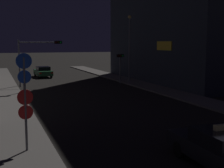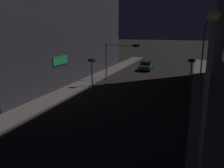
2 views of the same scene
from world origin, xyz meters
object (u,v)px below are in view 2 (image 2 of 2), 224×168
object	(u,v)px
traffic_light_overhead	(119,53)
traffic_light_right_kerb	(191,67)
traffic_light_left_kerb	(92,66)
street_lamp_far_block	(203,48)
far_car	(146,66)
street_lamp_near_block	(205,97)

from	to	relation	value
traffic_light_overhead	traffic_light_right_kerb	bearing A→B (deg)	-5.25
traffic_light_left_kerb	street_lamp_far_block	world-z (taller)	street_lamp_far_block
traffic_light_left_kerb	street_lamp_far_block	bearing A→B (deg)	16.80
traffic_light_overhead	street_lamp_far_block	bearing A→B (deg)	-5.39
far_car	traffic_light_right_kerb	xyz separation A→B (m)	(7.19, -9.63, 1.70)
traffic_light_left_kerb	street_lamp_near_block	bearing A→B (deg)	-53.80
far_car	traffic_light_overhead	world-z (taller)	traffic_light_overhead
traffic_light_left_kerb	far_car	bearing A→B (deg)	74.63
far_car	traffic_light_overhead	xyz separation A→B (m)	(-1.86, -8.80, 2.83)
traffic_light_overhead	traffic_light_left_kerb	world-z (taller)	traffic_light_overhead
traffic_light_left_kerb	street_lamp_near_block	size ratio (longest dim) A/B	0.48
street_lamp_far_block	street_lamp_near_block	bearing A→B (deg)	-91.01
traffic_light_right_kerb	far_car	bearing A→B (deg)	126.75
traffic_light_left_kerb	traffic_light_overhead	bearing A→B (deg)	68.32
far_car	traffic_light_left_kerb	bearing A→B (deg)	-105.37
traffic_light_left_kerb	street_lamp_near_block	distance (m)	19.69
traffic_light_left_kerb	traffic_light_right_kerb	xyz separation A→B (m)	(10.86, 3.72, -0.02)
traffic_light_overhead	street_lamp_near_block	distance (m)	22.60
traffic_light_overhead	far_car	bearing A→B (deg)	78.07
traffic_light_right_kerb	street_lamp_near_block	world-z (taller)	street_lamp_near_block
traffic_light_overhead	street_lamp_near_block	bearing A→B (deg)	-64.38
far_car	street_lamp_far_block	bearing A→B (deg)	-49.76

